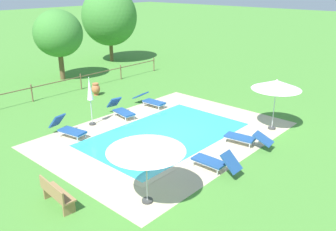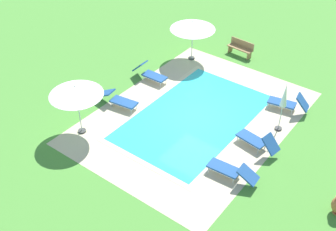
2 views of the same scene
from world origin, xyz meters
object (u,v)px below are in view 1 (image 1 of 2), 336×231
sun_lounger_south_near_corner (150,100)px  patio_umbrella_closed_row_west (90,92)px  sun_lounger_north_mid (68,128)px  tree_centre (109,17)px  patio_umbrella_open_foreground (146,144)px  tree_far_west (58,34)px  terracotta_urn_near_fence (96,89)px  sun_lounger_north_near_steps (215,162)px  sun_lounger_north_end (246,138)px  wooden_bench_lawn_side (56,193)px  patio_umbrella_open_by_bench (277,85)px  sun_lounger_north_far (121,110)px

sun_lounger_south_near_corner → patio_umbrella_closed_row_west: bearing=177.2°
sun_lounger_north_mid → tree_centre: size_ratio=0.31×
patio_umbrella_open_foreground → tree_centre: tree_centre is taller
tree_far_west → sun_lounger_north_mid: bearing=-121.4°
patio_umbrella_open_foreground → terracotta_urn_near_fence: 12.19m
sun_lounger_north_mid → patio_umbrella_open_foreground: patio_umbrella_open_foreground is taller
sun_lounger_north_near_steps → sun_lounger_north_end: size_ratio=0.91×
sun_lounger_north_end → patio_umbrella_closed_row_west: 7.64m
sun_lounger_north_near_steps → wooden_bench_lawn_side: 5.72m
sun_lounger_south_near_corner → wooden_bench_lawn_side: size_ratio=1.37×
sun_lounger_north_end → sun_lounger_south_near_corner: size_ratio=1.02×
patio_umbrella_open_by_bench → tree_far_west: 15.73m
sun_lounger_north_mid → patio_umbrella_open_by_bench: bearing=-42.9°
sun_lounger_north_near_steps → sun_lounger_north_far: bearing=78.2°
tree_far_west → patio_umbrella_open_by_bench: bearing=-84.5°
sun_lounger_north_near_steps → terracotta_urn_near_fence: (2.88, 10.96, 0.03)m
sun_lounger_south_near_corner → tree_centre: size_ratio=0.33×
sun_lounger_north_near_steps → sun_lounger_north_end: bearing=5.5°
sun_lounger_south_near_corner → terracotta_urn_near_fence: size_ratio=2.71×
sun_lounger_north_mid → tree_centre: bearing=43.3°
sun_lounger_south_near_corner → wooden_bench_lawn_side: 9.93m
patio_umbrella_open_foreground → patio_umbrella_closed_row_west: bearing=66.9°
sun_lounger_north_near_steps → terracotta_urn_near_fence: 11.33m
sun_lounger_north_end → tree_centre: tree_centre is taller
sun_lounger_north_far → sun_lounger_north_near_steps: bearing=-101.8°
terracotta_urn_near_fence → tree_centre: tree_centre is taller
patio_umbrella_open_foreground → patio_umbrella_open_by_bench: (8.30, -0.18, 0.15)m
sun_lounger_north_far → terracotta_urn_near_fence: bearing=70.4°
sun_lounger_south_near_corner → patio_umbrella_open_by_bench: bearing=-77.0°
tree_centre → sun_lounger_north_mid: bearing=-136.7°
sun_lounger_north_mid → terracotta_urn_near_fence: size_ratio=2.54×
patio_umbrella_open_foreground → tree_centre: 22.07m
sun_lounger_north_end → terracotta_urn_near_fence: terracotta_urn_near_fence is taller
patio_umbrella_open_by_bench → wooden_bench_lawn_side: size_ratio=1.61×
patio_umbrella_open_by_bench → wooden_bench_lawn_side: patio_umbrella_open_by_bench is taller
sun_lounger_north_end → patio_umbrella_closed_row_west: size_ratio=0.88×
terracotta_urn_near_fence → tree_centre: (7.19, 7.12, 3.42)m
sun_lounger_north_far → terracotta_urn_near_fence: (1.42, 3.99, 0.03)m
patio_umbrella_closed_row_west → wooden_bench_lawn_side: patio_umbrella_closed_row_west is taller
terracotta_urn_near_fence → patio_umbrella_open_foreground: bearing=-119.8°
patio_umbrella_closed_row_west → tree_far_west: size_ratio=0.50×
sun_lounger_north_mid → patio_umbrella_closed_row_west: bearing=11.9°
sun_lounger_north_near_steps → patio_umbrella_open_by_bench: size_ratio=0.79×
patio_umbrella_open_by_bench → patio_umbrella_open_foreground: bearing=178.7°
patio_umbrella_closed_row_west → sun_lounger_north_near_steps: bearing=-88.0°
sun_lounger_south_near_corner → patio_umbrella_open_foreground: patio_umbrella_open_foreground is taller
patio_umbrella_closed_row_west → terracotta_urn_near_fence: patio_umbrella_closed_row_west is taller
sun_lounger_north_mid → sun_lounger_south_near_corner: bearing=1.5°
wooden_bench_lawn_side → tree_centre: size_ratio=0.24×
sun_lounger_north_mid → sun_lounger_south_near_corner: size_ratio=0.94×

